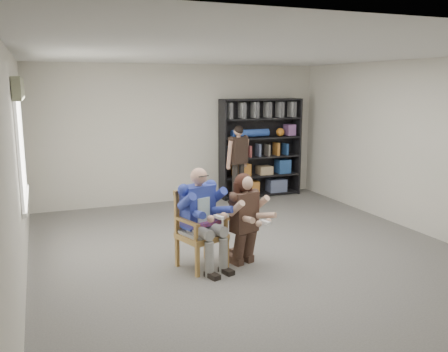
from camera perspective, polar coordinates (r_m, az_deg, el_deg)
name	(u,v)px	position (r m, az deg, el deg)	size (l,w,h in m)	color
room_shell	(253,158)	(6.55, 3.56, 2.20)	(6.00, 7.00, 2.80)	silver
floor	(252,254)	(6.90, 3.42, -9.37)	(6.00, 7.00, 0.01)	#5F5C58
window_left	(22,142)	(6.91, -23.12, 3.73)	(0.16, 2.00, 1.75)	silver
armchair	(202,230)	(6.26, -2.71, -6.46)	(0.60, 0.58, 1.04)	olive
seated_man	(202,218)	(6.22, -2.72, -5.09)	(0.58, 0.81, 1.35)	navy
kneeling_woman	(246,220)	(6.33, 2.63, -5.33)	(0.52, 0.83, 1.24)	#3E2820
bookshelf	(261,148)	(10.25, 4.41, 3.38)	(1.80, 0.38, 2.10)	black
standing_man	(238,165)	(9.52, 1.73, 1.31)	(0.49, 0.27, 1.60)	black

